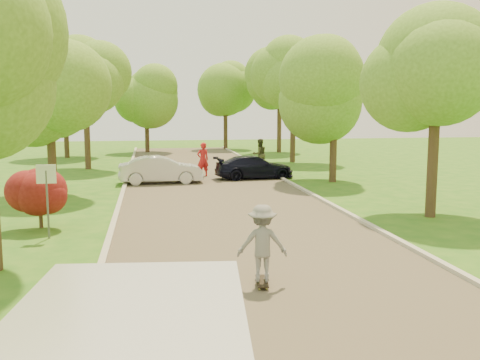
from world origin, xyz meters
TOP-DOWN VIEW (x-y plane):
  - ground at (0.00, 0.00)m, footprint 100.00×100.00m
  - road at (0.00, 8.00)m, footprint 8.00×60.00m
  - curb_left at (-4.05, 8.00)m, footprint 0.18×60.00m
  - curb_right at (4.05, 8.00)m, footprint 0.18×60.00m
  - street_sign at (-5.80, 4.00)m, footprint 0.55×0.06m
  - red_shrub at (-6.30, 5.50)m, footprint 1.70×1.70m
  - tree_l_midb at (-6.81, 12.00)m, footprint 4.30×4.20m
  - tree_l_far at (-6.39, 22.00)m, footprint 4.92×4.80m
  - tree_r_mida at (7.02, 5.00)m, footprint 5.13×5.00m
  - tree_r_midb at (6.60, 14.00)m, footprint 4.51×4.40m
  - tree_r_far at (7.23, 24.00)m, footprint 5.33×5.20m
  - tree_bg_a at (-8.78, 30.00)m, footprint 5.12×5.00m
  - tree_bg_b at (8.22, 32.00)m, footprint 5.12×5.00m
  - tree_bg_c at (-2.79, 34.00)m, footprint 4.92×4.80m
  - tree_bg_d at (4.22, 36.00)m, footprint 5.12×5.00m
  - silver_sedan at (-2.30, 14.92)m, footprint 4.20×1.55m
  - dark_sedan at (2.67, 15.87)m, footprint 4.36×2.11m
  - longboard at (-0.52, -1.13)m, footprint 0.35×0.88m
  - skateboarder at (-0.52, -1.13)m, footprint 1.15×0.76m
  - person_striped at (0.05, 17.24)m, footprint 0.79×0.64m
  - person_olive at (3.80, 19.90)m, footprint 1.08×0.94m

SIDE VIEW (x-z plane):
  - ground at x=0.00m, z-range 0.00..0.00m
  - road at x=0.00m, z-range 0.00..0.01m
  - curb_left at x=-4.05m, z-range 0.00..0.12m
  - curb_right at x=4.05m, z-range 0.00..0.12m
  - longboard at x=-0.52m, z-range 0.04..0.14m
  - dark_sedan at x=2.67m, z-range 0.00..1.23m
  - silver_sedan at x=-2.30m, z-range 0.00..1.37m
  - person_striped at x=0.05m, z-range 0.00..1.88m
  - skateboarder at x=-0.52m, z-range 0.11..1.77m
  - person_olive at x=3.80m, z-range 0.00..1.89m
  - red_shrub at x=-6.30m, z-range 0.12..2.07m
  - street_sign at x=-5.80m, z-range 0.48..2.65m
  - tree_l_midb at x=-6.81m, z-range 1.28..7.89m
  - tree_r_midb at x=6.60m, z-range 1.38..8.38m
  - tree_bg_c at x=-2.79m, z-range 1.35..8.69m
  - tree_bg_a at x=-8.78m, z-range 1.45..9.18m
  - tree_bg_d at x=4.22m, z-range 1.45..9.18m
  - tree_l_far at x=-6.39m, z-range 1.57..9.36m
  - tree_r_mida at x=7.02m, z-range 1.56..9.51m
  - tree_bg_b at x=8.22m, z-range 1.56..9.51m
  - tree_r_far at x=7.23m, z-range 1.66..10.00m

